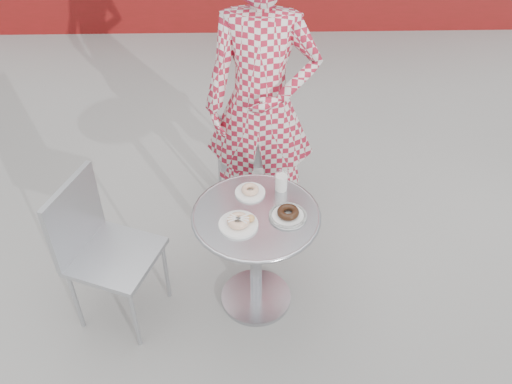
{
  "coord_description": "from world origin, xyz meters",
  "views": [
    {
      "loc": [
        -0.08,
        -2.19,
        2.69
      ],
      "look_at": [
        -0.02,
        0.06,
        0.75
      ],
      "focal_mm": 40.0,
      "sensor_mm": 36.0,
      "label": 1
    }
  ],
  "objects_px": {
    "chair_left": "(118,278)",
    "plate_checker": "(288,215)",
    "bistro_table": "(256,237)",
    "milk_cup": "(281,182)",
    "chair_far": "(247,170)",
    "plate_far": "(250,191)",
    "seated_person": "(262,104)",
    "plate_near": "(239,222)"
  },
  "relations": [
    {
      "from": "chair_left",
      "to": "milk_cup",
      "type": "height_order",
      "value": "chair_left"
    },
    {
      "from": "bistro_table",
      "to": "plate_checker",
      "type": "relative_size",
      "value": 3.47
    },
    {
      "from": "bistro_table",
      "to": "chair_left",
      "type": "xyz_separation_m",
      "value": [
        -0.76,
        -0.06,
        -0.24
      ]
    },
    {
      "from": "milk_cup",
      "to": "plate_near",
      "type": "bearing_deg",
      "value": -129.54
    },
    {
      "from": "chair_far",
      "to": "bistro_table",
      "type": "bearing_deg",
      "value": 83.82
    },
    {
      "from": "plate_near",
      "to": "plate_checker",
      "type": "distance_m",
      "value": 0.26
    },
    {
      "from": "chair_left",
      "to": "milk_cup",
      "type": "distance_m",
      "value": 1.05
    },
    {
      "from": "seated_person",
      "to": "plate_far",
      "type": "distance_m",
      "value": 0.57
    },
    {
      "from": "bistro_table",
      "to": "plate_near",
      "type": "bearing_deg",
      "value": -137.92
    },
    {
      "from": "plate_checker",
      "to": "plate_far",
      "type": "bearing_deg",
      "value": 135.05
    },
    {
      "from": "bistro_table",
      "to": "chair_left",
      "type": "relative_size",
      "value": 0.77
    },
    {
      "from": "seated_person",
      "to": "milk_cup",
      "type": "bearing_deg",
      "value": -73.07
    },
    {
      "from": "bistro_table",
      "to": "plate_far",
      "type": "distance_m",
      "value": 0.25
    },
    {
      "from": "chair_left",
      "to": "seated_person",
      "type": "bearing_deg",
      "value": -26.28
    },
    {
      "from": "chair_left",
      "to": "plate_far",
      "type": "height_order",
      "value": "chair_left"
    },
    {
      "from": "bistro_table",
      "to": "milk_cup",
      "type": "bearing_deg",
      "value": 54.55
    },
    {
      "from": "plate_near",
      "to": "plate_checker",
      "type": "relative_size",
      "value": 1.02
    },
    {
      "from": "seated_person",
      "to": "plate_checker",
      "type": "bearing_deg",
      "value": -74.6
    },
    {
      "from": "chair_left",
      "to": "bistro_table",
      "type": "bearing_deg",
      "value": -64.34
    },
    {
      "from": "seated_person",
      "to": "plate_near",
      "type": "distance_m",
      "value": 0.81
    },
    {
      "from": "plate_near",
      "to": "milk_cup",
      "type": "relative_size",
      "value": 1.81
    },
    {
      "from": "bistro_table",
      "to": "chair_left",
      "type": "bearing_deg",
      "value": -175.41
    },
    {
      "from": "bistro_table",
      "to": "chair_left",
      "type": "distance_m",
      "value": 0.8
    },
    {
      "from": "plate_near",
      "to": "bistro_table",
      "type": "bearing_deg",
      "value": 42.08
    },
    {
      "from": "chair_left",
      "to": "plate_checker",
      "type": "xyz_separation_m",
      "value": [
        0.93,
        0.04,
        0.42
      ]
    },
    {
      "from": "milk_cup",
      "to": "plate_far",
      "type": "bearing_deg",
      "value": -170.17
    },
    {
      "from": "plate_far",
      "to": "milk_cup",
      "type": "height_order",
      "value": "milk_cup"
    },
    {
      "from": "bistro_table",
      "to": "plate_far",
      "type": "relative_size",
      "value": 4.2
    },
    {
      "from": "plate_near",
      "to": "plate_checker",
      "type": "xyz_separation_m",
      "value": [
        0.25,
        0.06,
        -0.01
      ]
    },
    {
      "from": "bistro_table",
      "to": "plate_checker",
      "type": "height_order",
      "value": "plate_checker"
    },
    {
      "from": "plate_far",
      "to": "chair_left",
      "type": "bearing_deg",
      "value": -162.68
    },
    {
      "from": "seated_person",
      "to": "chair_far",
      "type": "bearing_deg",
      "value": 118.44
    },
    {
      "from": "chair_left",
      "to": "plate_near",
      "type": "distance_m",
      "value": 0.8
    },
    {
      "from": "plate_far",
      "to": "plate_checker",
      "type": "xyz_separation_m",
      "value": [
        0.19,
        -0.19,
        0.0
      ]
    },
    {
      "from": "plate_far",
      "to": "milk_cup",
      "type": "distance_m",
      "value": 0.17
    },
    {
      "from": "chair_far",
      "to": "plate_far",
      "type": "distance_m",
      "value": 0.87
    },
    {
      "from": "chair_far",
      "to": "chair_left",
      "type": "xyz_separation_m",
      "value": [
        -0.72,
        -0.97,
        0.02
      ]
    },
    {
      "from": "chair_left",
      "to": "seated_person",
      "type": "relative_size",
      "value": 0.49
    },
    {
      "from": "chair_left",
      "to": "plate_checker",
      "type": "relative_size",
      "value": 4.52
    },
    {
      "from": "chair_far",
      "to": "plate_checker",
      "type": "xyz_separation_m",
      "value": [
        0.21,
        -0.93,
        0.45
      ]
    },
    {
      "from": "chair_far",
      "to": "seated_person",
      "type": "relative_size",
      "value": 0.45
    },
    {
      "from": "bistro_table",
      "to": "milk_cup",
      "type": "height_order",
      "value": "milk_cup"
    }
  ]
}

